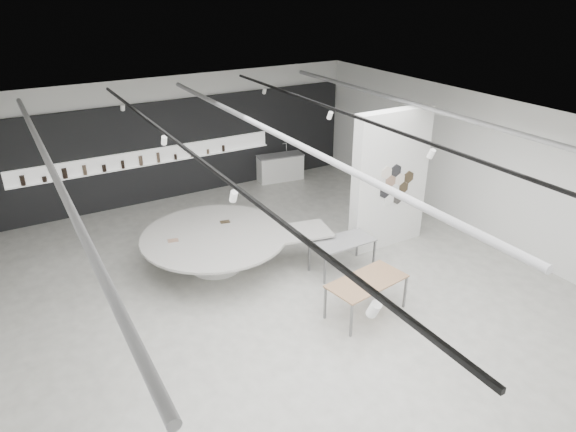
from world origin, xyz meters
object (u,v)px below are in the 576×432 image
sample_table_stone (342,243)px  display_island (218,246)px  kitchen_counter (280,167)px  partition_column (390,180)px  sample_table_wood (367,283)px

sample_table_stone → display_island: bearing=147.4°
display_island → kitchen_counter: 6.10m
partition_column → sample_table_stone: size_ratio=2.36×
kitchen_counter → sample_table_stone: bearing=-97.8°
partition_column → kitchen_counter: partition_column is taller
display_island → kitchen_counter: size_ratio=2.85×
display_island → kitchen_counter: (4.21, 4.41, -0.13)m
sample_table_stone → partition_column: bearing=16.2°
sample_table_stone → sample_table_wood: bearing=-109.6°
sample_table_wood → partition_column: bearing=42.9°
partition_column → sample_table_stone: partition_column is taller
partition_column → sample_table_stone: 2.16m
display_island → sample_table_wood: bearing=-48.8°
partition_column → kitchen_counter: 5.67m
partition_column → sample_table_wood: 3.44m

